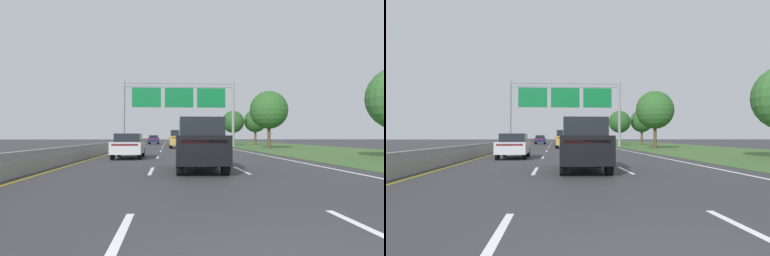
# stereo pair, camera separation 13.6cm
# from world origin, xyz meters

# --- Properties ---
(ground_plane) EXTENTS (220.00, 220.00, 0.00)m
(ground_plane) POSITION_xyz_m (0.00, 35.00, 0.00)
(ground_plane) COLOR #333335
(lane_striping) EXTENTS (11.96, 106.00, 0.01)m
(lane_striping) POSITION_xyz_m (0.00, 34.54, 0.00)
(lane_striping) COLOR white
(lane_striping) RESTS_ON ground
(grass_verge_right) EXTENTS (14.00, 110.00, 0.02)m
(grass_verge_right) POSITION_xyz_m (13.95, 35.00, 0.01)
(grass_verge_right) COLOR #3D602D
(grass_verge_right) RESTS_ON ground
(median_barrier_concrete) EXTENTS (0.60, 110.00, 0.85)m
(median_barrier_concrete) POSITION_xyz_m (-6.60, 35.00, 0.35)
(median_barrier_concrete) COLOR gray
(median_barrier_concrete) RESTS_ON ground
(overhead_sign_gantry) EXTENTS (15.06, 0.42, 8.79)m
(overhead_sign_gantry) POSITION_xyz_m (0.30, 41.64, 6.23)
(overhead_sign_gantry) COLOR gray
(overhead_sign_gantry) RESTS_ON ground
(pickup_truck_blue) EXTENTS (2.12, 5.44, 2.20)m
(pickup_truck_blue) POSITION_xyz_m (3.86, 51.67, 1.07)
(pickup_truck_blue) COLOR navy
(pickup_truck_blue) RESTS_ON ground
(car_gold_centre_lane_suv) EXTENTS (1.98, 4.73, 2.11)m
(car_gold_centre_lane_suv) POSITION_xyz_m (-0.05, 36.45, 1.10)
(car_gold_centre_lane_suv) COLOR #A38438
(car_gold_centre_lane_suv) RESTS_ON ground
(car_black_centre_lane_suv) EXTENTS (1.99, 4.73, 2.11)m
(car_black_centre_lane_suv) POSITION_xyz_m (0.10, 10.38, 1.10)
(car_black_centre_lane_suv) COLOR black
(car_black_centre_lane_suv) RESTS_ON ground
(car_silver_left_lane_sedan) EXTENTS (1.86, 4.42, 1.57)m
(car_silver_left_lane_sedan) POSITION_xyz_m (-3.68, 18.52, 0.82)
(car_silver_left_lane_sedan) COLOR #B2B5BA
(car_silver_left_lane_sedan) RESTS_ON ground
(car_navy_left_lane_sedan) EXTENTS (1.91, 4.44, 1.57)m
(car_navy_left_lane_sedan) POSITION_xyz_m (-3.71, 57.37, 0.82)
(car_navy_left_lane_sedan) COLOR #161E47
(car_navy_left_lane_sedan) RESTS_ON ground
(car_red_right_lane_sedan) EXTENTS (1.93, 4.45, 1.57)m
(car_red_right_lane_sedan) POSITION_xyz_m (3.59, 36.29, 0.82)
(car_red_right_lane_sedan) COLOR maroon
(car_red_right_lane_sedan) RESTS_ON ground
(roadside_tree_mid) EXTENTS (4.28, 4.28, 6.51)m
(roadside_tree_mid) POSITION_xyz_m (10.19, 33.87, 4.36)
(roadside_tree_mid) COLOR #4C3823
(roadside_tree_mid) RESTS_ON ground
(roadside_tree_far) EXTENTS (3.61, 3.61, 5.65)m
(roadside_tree_far) POSITION_xyz_m (12.79, 49.54, 3.83)
(roadside_tree_far) COLOR #4C3823
(roadside_tree_far) RESTS_ON ground
(roadside_tree_distant) EXTENTS (4.43, 4.43, 6.51)m
(roadside_tree_distant) POSITION_xyz_m (11.88, 63.26, 4.28)
(roadside_tree_distant) COLOR #4C3823
(roadside_tree_distant) RESTS_ON ground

